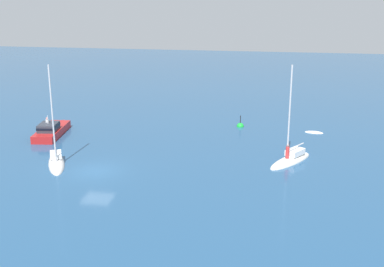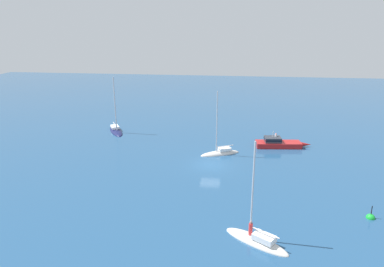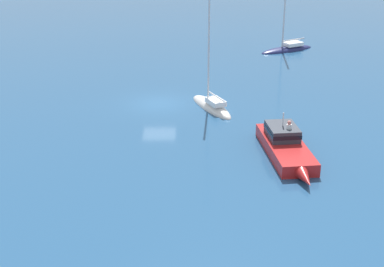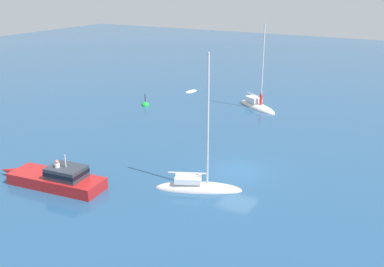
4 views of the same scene
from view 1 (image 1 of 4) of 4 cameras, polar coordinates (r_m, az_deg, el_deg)
ground_plane at (r=42.76m, az=-10.84°, el=-4.22°), size 160.00×160.00×0.00m
sailboat at (r=45.03m, az=11.16°, el=-2.93°), size 5.68×4.49×9.09m
sailboat_1 at (r=45.07m, az=-15.16°, el=-3.23°), size 5.62×3.56×9.26m
rib at (r=54.26m, az=13.70°, el=0.10°), size 1.10×2.00×0.32m
motor_cruiser at (r=53.70m, az=-15.67°, el=0.42°), size 8.07×2.84×2.32m
channel_buoy at (r=55.24m, az=5.50°, el=0.81°), size 0.80×0.80×1.64m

